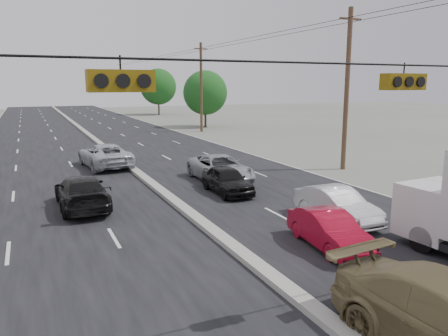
{
  "coord_description": "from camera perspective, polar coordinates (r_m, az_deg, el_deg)",
  "views": [
    {
      "loc": [
        -5.91,
        -7.08,
        5.4
      ],
      "look_at": [
        0.94,
        8.07,
        2.2
      ],
      "focal_mm": 35.0,
      "sensor_mm": 36.0,
      "label": 1
    }
  ],
  "objects": [
    {
      "name": "road_surface",
      "position": [
        37.94,
        -15.11,
        2.33
      ],
      "size": [
        20.0,
        160.0,
        0.02
      ],
      "primitive_type": "cube",
      "color": "black",
      "rests_on": "ground"
    },
    {
      "name": "traffic_signals",
      "position": [
        10.18,
        21.98,
        10.64
      ],
      "size": [
        25.0,
        0.3,
        0.54
      ],
      "color": "black",
      "rests_on": "ground"
    },
    {
      "name": "queue_car_b",
      "position": [
        17.94,
        14.52,
        -4.74
      ],
      "size": [
        1.43,
        4.09,
        1.35
      ],
      "primitive_type": "imported",
      "rotation": [
        0.0,
        0.0,
        0.0
      ],
      "color": "silver",
      "rests_on": "ground"
    },
    {
      "name": "queue_car_c",
      "position": [
        24.54,
        -0.5,
        -0.08
      ],
      "size": [
        2.42,
        5.24,
        1.45
      ],
      "primitive_type": "imported",
      "rotation": [
        0.0,
        0.0,
        -0.0
      ],
      "color": "#999AA0",
      "rests_on": "ground"
    },
    {
      "name": "red_sedan",
      "position": [
        15.09,
        13.57,
        -7.9
      ],
      "size": [
        1.72,
        3.87,
        1.23
      ],
      "primitive_type": "imported",
      "rotation": [
        0.0,
        0.0,
        -0.11
      ],
      "color": "maroon",
      "rests_on": "ground"
    },
    {
      "name": "center_median",
      "position": [
        37.92,
        -15.11,
        2.48
      ],
      "size": [
        0.5,
        160.0,
        0.2
      ],
      "primitive_type": "cube",
      "color": "gray",
      "rests_on": "ground"
    },
    {
      "name": "utility_pole_right_c",
      "position": [
        50.56,
        -3.0,
        10.55
      ],
      "size": [
        1.6,
        0.3,
        10.0
      ],
      "color": "#422D1E",
      "rests_on": "ground"
    },
    {
      "name": "oncoming_near",
      "position": [
        20.21,
        -18.1,
        -3.04
      ],
      "size": [
        2.07,
        5.01,
        1.45
      ],
      "primitive_type": "imported",
      "rotation": [
        0.0,
        0.0,
        3.15
      ],
      "color": "black",
      "rests_on": "ground"
    },
    {
      "name": "ground",
      "position": [
        10.69,
        14.21,
        -19.82
      ],
      "size": [
        200.0,
        200.0,
        0.0
      ],
      "primitive_type": "plane",
      "color": "#606356",
      "rests_on": "ground"
    },
    {
      "name": "utility_pole_right_b",
      "position": [
        28.75,
        15.75,
        9.91
      ],
      "size": [
        1.6,
        0.3,
        10.0
      ],
      "color": "#422D1E",
      "rests_on": "ground"
    },
    {
      "name": "queue_car_a",
      "position": [
        21.84,
        0.38,
        -1.61
      ],
      "size": [
        1.67,
        3.98,
        1.35
      ],
      "primitive_type": "imported",
      "rotation": [
        0.0,
        0.0,
        -0.02
      ],
      "color": "black",
      "rests_on": "ground"
    },
    {
      "name": "tree_right_mid",
      "position": [
        56.13,
        -2.47,
        9.8
      ],
      "size": [
        5.6,
        5.6,
        7.14
      ],
      "color": "#382619",
      "rests_on": "ground"
    },
    {
      "name": "oncoming_far",
      "position": [
        29.79,
        -15.31,
        1.58
      ],
      "size": [
        3.1,
        5.82,
        1.56
      ],
      "primitive_type": "imported",
      "rotation": [
        0.0,
        0.0,
        3.24
      ],
      "color": "#AEB0B7",
      "rests_on": "ground"
    },
    {
      "name": "tree_right_far",
      "position": [
        80.14,
        -8.58,
        10.46
      ],
      "size": [
        6.4,
        6.4,
        8.16
      ],
      "color": "#382619",
      "rests_on": "ground"
    }
  ]
}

